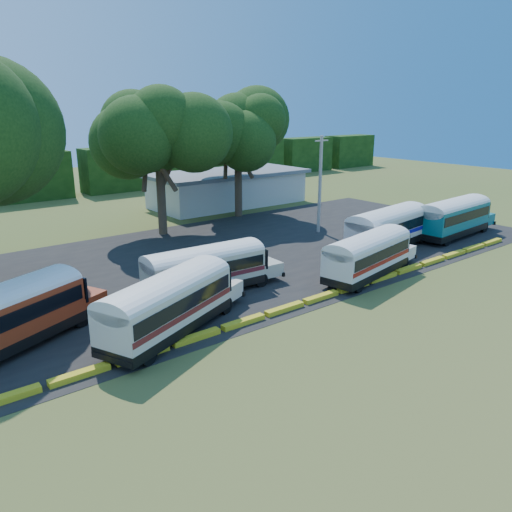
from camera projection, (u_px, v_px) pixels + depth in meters
ground at (276, 324)px, 27.44m from camera, size 160.00×160.00×0.00m
asphalt_strip at (181, 267)px, 37.05m from camera, size 64.00×24.00×0.02m
curb at (265, 315)px, 28.15m from camera, size 53.70×0.45×0.30m
terminal_building at (228, 188)px, 60.08m from camera, size 19.00×9.00×4.00m
treeline_backdrop at (28, 176)px, 62.64m from camera, size 130.00×4.00×6.00m
bus_red at (4, 315)px, 23.85m from camera, size 10.26×6.47×3.34m
bus_cream_west at (170, 301)px, 25.63m from camera, size 10.20×6.24×3.31m
bus_cream_east at (207, 267)px, 31.39m from camera, size 9.58×2.83×3.11m
bus_white_red at (369, 253)px, 34.31m from camera, size 9.90×4.08×3.17m
bus_white_blue at (389, 226)px, 41.03m from camera, size 10.95×4.03×3.52m
bus_teal at (455, 215)px, 45.01m from camera, size 10.86×3.38×3.52m
tree_center at (158, 132)px, 44.04m from camera, size 9.55×9.55×12.85m
tree_east at (238, 127)px, 51.59m from camera, size 9.16×9.16×12.85m
utility_pole at (320, 184)px, 46.08m from camera, size 1.60×0.30×8.94m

